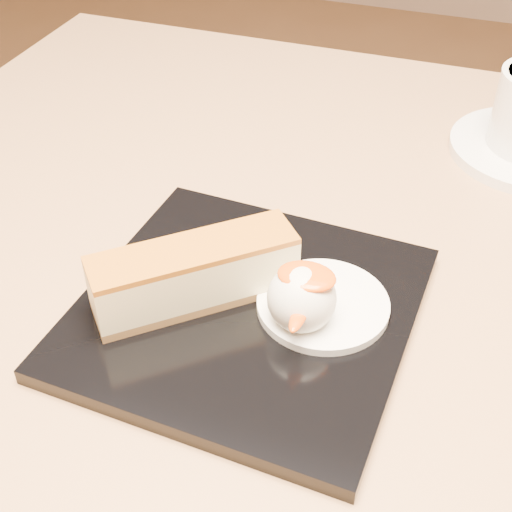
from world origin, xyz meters
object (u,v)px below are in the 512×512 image
at_px(dessert_plate, 246,311).
at_px(cheesecake, 194,274).
at_px(table, 271,398).
at_px(ice_cream_scoop, 302,298).

height_order(dessert_plate, cheesecake, cheesecake).
distance_m(table, cheesecake, 0.20).
height_order(dessert_plate, ice_cream_scoop, ice_cream_scoop).
relative_size(dessert_plate, ice_cream_scoop, 4.86).
bearing_deg(ice_cream_scoop, table, 121.46).
height_order(table, dessert_plate, dessert_plate).
xyz_separation_m(dessert_plate, cheesecake, (-0.04, -0.00, 0.03)).
distance_m(dessert_plate, ice_cream_scoop, 0.05).
relative_size(table, dessert_plate, 3.64).
relative_size(table, ice_cream_scoop, 17.68).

